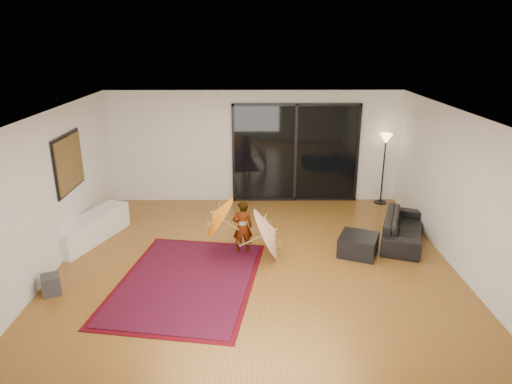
{
  "coord_description": "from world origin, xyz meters",
  "views": [
    {
      "loc": [
        -0.06,
        -7.24,
        3.89
      ],
      "look_at": [
        0.02,
        0.89,
        1.1
      ],
      "focal_mm": 32.0,
      "sensor_mm": 36.0,
      "label": 1
    }
  ],
  "objects_px": {
    "child": "(243,227)",
    "media_console": "(92,228)",
    "sofa": "(403,228)",
    "ottoman": "(358,245)"
  },
  "relations": [
    {
      "from": "media_console",
      "to": "sofa",
      "type": "height_order",
      "value": "sofa"
    },
    {
      "from": "ottoman",
      "to": "child",
      "type": "bearing_deg",
      "value": 177.42
    },
    {
      "from": "sofa",
      "to": "child",
      "type": "distance_m",
      "value": 3.23
    },
    {
      "from": "media_console",
      "to": "sofa",
      "type": "xyz_separation_m",
      "value": [
        6.2,
        -0.07,
        0.01
      ]
    },
    {
      "from": "ottoman",
      "to": "child",
      "type": "relative_size",
      "value": 0.65
    },
    {
      "from": "media_console",
      "to": "child",
      "type": "height_order",
      "value": "child"
    },
    {
      "from": "media_console",
      "to": "ottoman",
      "type": "distance_m",
      "value": 5.22
    },
    {
      "from": "child",
      "to": "media_console",
      "type": "bearing_deg",
      "value": -20.23
    },
    {
      "from": "sofa",
      "to": "ottoman",
      "type": "xyz_separation_m",
      "value": [
        -1.02,
        -0.59,
        -0.08
      ]
    },
    {
      "from": "media_console",
      "to": "ottoman",
      "type": "relative_size",
      "value": 2.82
    }
  ]
}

